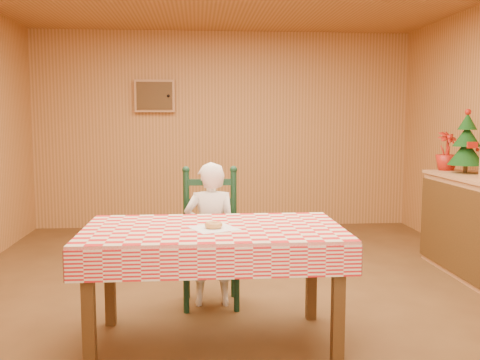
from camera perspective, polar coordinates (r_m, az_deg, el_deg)
name	(u,v)px	position (r m, az deg, el deg)	size (l,w,h in m)	color
ground	(242,299)	(4.44, 0.21, -12.57)	(6.00, 6.00, 0.00)	brown
cabin_walls	(237,76)	(4.74, -0.36, 11.03)	(5.10, 6.05, 2.65)	#BE8244
dining_table	(213,240)	(3.44, -2.85, -6.36)	(1.66, 0.96, 0.77)	#523415
ladder_chair	(211,240)	(4.24, -3.16, -6.41)	(0.44, 0.40, 1.08)	black
seated_child	(211,234)	(4.18, -3.14, -5.80)	(0.41, 0.27, 1.12)	white
napkin	(214,228)	(3.37, -2.83, -5.16)	(0.26, 0.26, 0.00)	white
donut	(214,225)	(3.37, -2.84, -4.82)	(0.11, 0.11, 0.04)	#CC9249
shelf_unit	(475,225)	(5.46, 23.79, -4.44)	(0.54, 1.24, 0.93)	tan
christmas_tree	(467,144)	(5.60, 23.01, 3.54)	(0.34, 0.34, 0.62)	#523415
flower_arrangement	(447,151)	(5.85, 21.19, 2.90)	(0.22, 0.22, 0.39)	#A61A0F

